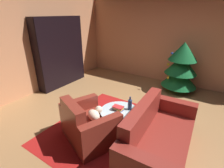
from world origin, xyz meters
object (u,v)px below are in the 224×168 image
at_px(decorated_tree, 181,67).
at_px(coffee_table, 120,113).
at_px(armchair_red, 88,125).
at_px(book_stack_on_table, 118,108).
at_px(bookshelf_unit, 64,52).
at_px(bottle_on_table, 130,104).
at_px(couch_red, 157,140).

bearing_deg(decorated_tree, coffee_table, -101.55).
distance_m(armchair_red, book_stack_on_table, 0.62).
distance_m(bookshelf_unit, bottle_on_table, 3.03).
distance_m(bookshelf_unit, coffee_table, 2.99).
relative_size(armchair_red, decorated_tree, 0.83).
relative_size(armchair_red, coffee_table, 1.62).
bearing_deg(coffee_table, bottle_on_table, 48.15).
height_order(bookshelf_unit, armchair_red, bookshelf_unit).
relative_size(bookshelf_unit, bottle_on_table, 7.69).
height_order(bookshelf_unit, coffee_table, bookshelf_unit).
height_order(book_stack_on_table, decorated_tree, decorated_tree).
distance_m(couch_red, bottle_on_table, 0.78).
relative_size(bookshelf_unit, armchair_red, 1.73).
bearing_deg(bottle_on_table, book_stack_on_table, -141.27).
xyz_separation_m(book_stack_on_table, bottle_on_table, (0.17, 0.13, 0.06)).
xyz_separation_m(armchair_red, decorated_tree, (0.87, 2.99, 0.44)).
bearing_deg(bottle_on_table, coffee_table, -131.85).
bearing_deg(coffee_table, armchair_red, -126.19).
bearing_deg(coffee_table, couch_red, -13.12).
xyz_separation_m(bottle_on_table, decorated_tree, (0.38, 2.36, 0.17)).
bearing_deg(decorated_tree, bookshelf_unit, -157.33).
relative_size(couch_red, bottle_on_table, 6.58).
bearing_deg(coffee_table, decorated_tree, 78.45).
height_order(armchair_red, book_stack_on_table, armchair_red).
relative_size(bottle_on_table, decorated_tree, 0.19).
height_order(armchair_red, bottle_on_table, armchair_red).
bearing_deg(bookshelf_unit, couch_red, -21.30).
xyz_separation_m(armchair_red, book_stack_on_table, (0.32, 0.50, 0.20)).
xyz_separation_m(couch_red, coffee_table, (-0.79, 0.19, 0.11)).
bearing_deg(couch_red, bottle_on_table, 153.34).
height_order(coffee_table, bottle_on_table, bottle_on_table).
relative_size(armchair_red, book_stack_on_table, 5.85).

